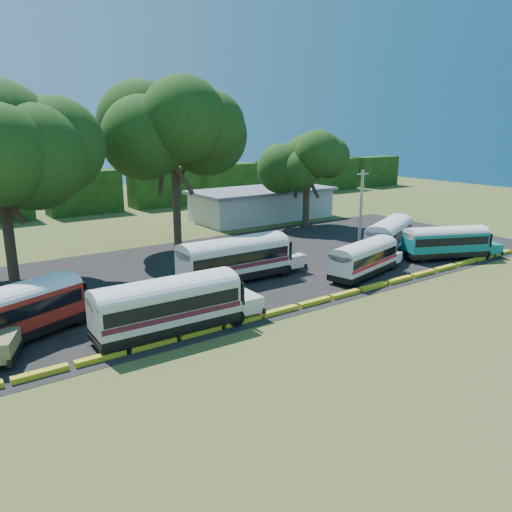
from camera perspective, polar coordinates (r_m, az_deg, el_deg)
ground at (r=33.40m, az=5.89°, el=-6.47°), size 160.00×160.00×0.00m
asphalt_strip at (r=43.16m, az=-3.58°, el=-1.53°), size 64.00×24.00×0.02m
curb at (r=34.06m, az=4.79°, el=-5.75°), size 53.70×0.45×0.30m
terminal_building at (r=66.65m, az=0.70°, el=6.00°), size 19.00×9.00×4.00m
treeline_backdrop at (r=74.84m, az=-19.07°, el=6.90°), size 130.00×4.00×6.00m
bus_red at (r=31.34m, az=-26.11°, el=-5.64°), size 10.39×6.08×3.35m
bus_cream_west at (r=29.72m, az=-9.78°, el=-5.30°), size 10.58×2.87×3.46m
bus_cream_east at (r=39.28m, az=-2.25°, el=-0.08°), size 10.96×2.91×3.59m
bus_white_red at (r=41.64m, az=12.30°, el=-0.07°), size 9.23×4.27×2.95m
bus_white_blue at (r=50.32m, az=15.05°, el=2.48°), size 10.08×6.42×3.28m
bus_teal at (r=49.40m, az=21.04°, el=1.67°), size 9.44×5.78×3.06m
tree_center at (r=50.57m, az=-9.44°, el=14.52°), size 10.83×10.83×16.11m
tree_east at (r=61.18m, az=5.87°, el=11.01°), size 7.79×7.79×11.17m
utility_pole at (r=52.25m, az=11.91°, el=5.47°), size 1.60×0.30×7.73m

